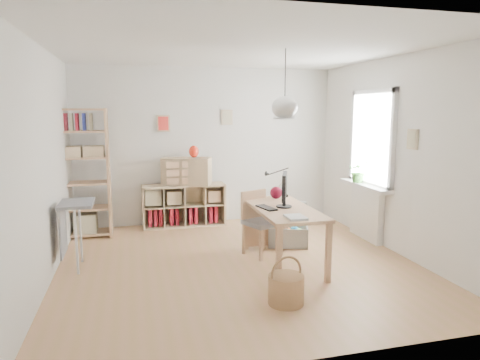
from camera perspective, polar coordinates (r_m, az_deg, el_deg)
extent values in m
plane|color=tan|center=(5.65, -0.24, -11.10)|extent=(4.50, 4.50, 0.00)
plane|color=white|center=(7.53, -4.40, 4.53)|extent=(4.50, 0.00, 4.50)
plane|color=white|center=(3.22, 9.46, -1.82)|extent=(4.50, 0.00, 4.50)
plane|color=white|center=(5.27, -24.75, 1.72)|extent=(0.00, 4.50, 4.50)
plane|color=white|center=(6.26, 20.18, 3.06)|extent=(0.00, 4.50, 4.50)
plane|color=white|center=(5.35, -0.26, 17.16)|extent=(4.50, 4.50, 0.00)
cylinder|color=black|center=(5.33, 6.05, 13.46)|extent=(0.01, 0.01, 0.68)
ellipsoid|color=white|center=(5.32, 5.99, 9.59)|extent=(0.32, 0.32, 0.27)
cube|color=white|center=(6.74, 17.30, 5.31)|extent=(0.03, 1.00, 1.30)
cube|color=white|center=(6.28, 19.67, 4.93)|extent=(0.06, 0.08, 1.46)
cube|color=white|center=(7.20, 14.88, 5.63)|extent=(0.06, 0.08, 1.46)
cube|color=white|center=(6.72, 17.39, 11.18)|extent=(0.06, 1.16, 0.08)
cube|color=white|center=(6.81, 16.84, -0.49)|extent=(0.06, 1.16, 0.08)
cube|color=white|center=(6.89, 16.52, -4.28)|extent=(0.10, 0.80, 0.80)
cube|color=white|center=(6.78, 16.32, -0.77)|extent=(0.22, 1.20, 0.06)
cube|color=tan|center=(5.46, 5.76, -3.87)|extent=(0.70, 1.50, 0.04)
cube|color=tan|center=(4.83, 5.16, -10.24)|extent=(0.06, 0.06, 0.71)
cube|color=tan|center=(6.11, 0.79, -6.03)|extent=(0.06, 0.06, 0.71)
cube|color=tan|center=(5.05, 11.69, -9.51)|extent=(0.06, 0.06, 0.71)
cube|color=tan|center=(6.28, 6.11, -5.64)|extent=(0.06, 0.06, 0.71)
cube|color=#D5B58C|center=(7.49, -7.41, -5.93)|extent=(1.40, 0.38, 0.03)
cube|color=#D5B58C|center=(7.34, -7.52, -0.72)|extent=(1.40, 0.38, 0.03)
cube|color=#D5B58C|center=(7.36, -12.78, -3.59)|extent=(0.03, 0.38, 0.72)
cube|color=#D5B58C|center=(7.51, -2.26, -3.10)|extent=(0.03, 0.38, 0.72)
cube|color=#D5B58C|center=(7.58, -7.63, -3.07)|extent=(1.40, 0.02, 0.72)
cube|color=maroon|center=(7.42, -11.92, -4.80)|extent=(0.06, 0.26, 0.30)
cube|color=maroon|center=(7.42, -11.23, -4.77)|extent=(0.05, 0.26, 0.30)
cube|color=maroon|center=(7.43, -10.61, -4.74)|extent=(0.05, 0.26, 0.30)
cube|color=maroon|center=(7.44, -9.14, -4.68)|extent=(0.05, 0.26, 0.30)
cube|color=maroon|center=(7.45, -8.45, -4.65)|extent=(0.05, 0.26, 0.30)
cube|color=maroon|center=(7.47, -6.69, -4.56)|extent=(0.06, 0.26, 0.30)
cube|color=maroon|center=(7.48, -6.01, -4.53)|extent=(0.06, 0.26, 0.30)
cube|color=maroon|center=(7.52, -4.04, -4.42)|extent=(0.06, 0.26, 0.30)
cube|color=maroon|center=(7.54, -3.37, -4.39)|extent=(0.05, 0.26, 0.30)
cube|color=tan|center=(7.10, -23.25, 0.68)|extent=(0.04, 0.38, 2.00)
cube|color=tan|center=(7.02, -17.11, 0.93)|extent=(0.04, 0.38, 2.00)
cube|color=tan|center=(7.24, -19.78, -6.65)|extent=(0.76, 0.38, 0.03)
cube|color=tan|center=(7.14, -19.95, -3.56)|extent=(0.76, 0.38, 0.03)
cube|color=tan|center=(7.07, -20.13, -0.39)|extent=(0.76, 0.38, 0.03)
cube|color=tan|center=(7.02, -20.31, 2.83)|extent=(0.76, 0.38, 0.03)
cube|color=tan|center=(6.99, -20.49, 6.09)|extent=(0.76, 0.38, 0.03)
cube|color=tan|center=(6.98, -20.65, 8.79)|extent=(0.76, 0.38, 0.03)
cube|color=#283396|center=(7.02, -22.85, 7.15)|extent=(0.04, 0.18, 0.26)
cube|color=maroon|center=(7.01, -22.20, 7.18)|extent=(0.04, 0.18, 0.26)
cube|color=#C3BA95|center=(7.00, -21.54, 7.22)|extent=(0.04, 0.18, 0.26)
cube|color=maroon|center=(6.99, -20.89, 7.26)|extent=(0.04, 0.18, 0.26)
cube|color=#283396|center=(6.98, -20.07, 7.30)|extent=(0.04, 0.18, 0.26)
cube|color=#C3BA95|center=(6.97, -19.24, 7.34)|extent=(0.04, 0.18, 0.26)
cube|color=gray|center=(5.65, -20.97, -2.95)|extent=(0.40, 0.55, 0.04)
cylinder|color=white|center=(5.54, -20.98, -7.67)|extent=(0.03, 0.03, 0.82)
cylinder|color=white|center=(5.96, -20.50, -6.47)|extent=(0.03, 0.03, 0.82)
cube|color=gray|center=(5.75, -22.57, -6.23)|extent=(0.02, 0.50, 0.62)
cube|color=gray|center=(5.86, 3.01, -5.66)|extent=(0.56, 0.56, 0.06)
cube|color=tan|center=(5.68, 2.80, -8.70)|extent=(0.05, 0.05, 0.43)
cube|color=tan|center=(5.95, 0.49, -7.86)|extent=(0.05, 0.05, 0.43)
cube|color=tan|center=(5.92, 5.51, -8.00)|extent=(0.05, 0.05, 0.43)
cube|color=tan|center=(6.18, 3.17, -7.24)|extent=(0.05, 0.05, 0.43)
cube|color=tan|center=(5.95, 1.81, -3.21)|extent=(0.40, 0.20, 0.39)
cylinder|color=olive|center=(4.54, 6.15, -14.32)|extent=(0.37, 0.37, 0.30)
torus|color=olive|center=(4.47, 6.19, -12.29)|extent=(0.37, 0.11, 0.37)
cube|color=silver|center=(6.43, 6.39, -8.52)|extent=(0.67, 0.56, 0.02)
cube|color=silver|center=(6.39, 3.94, -7.31)|extent=(0.15, 0.37, 0.29)
cube|color=silver|center=(6.40, 8.89, -7.37)|extent=(0.15, 0.37, 0.29)
cube|color=silver|center=(6.21, 6.44, -7.84)|extent=(0.54, 0.21, 0.29)
cube|color=silver|center=(6.56, 6.39, -6.89)|extent=(0.54, 0.21, 0.29)
cube|color=silver|center=(6.66, 6.41, -4.23)|extent=(0.60, 0.37, 0.36)
sphere|color=yellow|center=(6.31, 5.18, -6.89)|extent=(0.13, 0.13, 0.13)
sphere|color=#1771A3|center=(6.42, 7.30, -6.65)|extent=(0.13, 0.13, 0.13)
sphere|color=#B54E16|center=(6.35, 6.25, -6.80)|extent=(0.13, 0.13, 0.13)
sphere|color=green|center=(6.30, 7.87, -6.97)|extent=(0.13, 0.13, 0.13)
cylinder|color=black|center=(5.47, 5.88, -3.52)|extent=(0.20, 0.20, 0.02)
cylinder|color=black|center=(5.46, 5.89, -2.96)|extent=(0.05, 0.05, 0.09)
cube|color=black|center=(5.42, 5.93, -0.80)|extent=(0.23, 0.48, 0.33)
cube|color=black|center=(5.38, 3.55, -3.71)|extent=(0.20, 0.36, 0.02)
cylinder|color=black|center=(6.11, 6.18, -2.11)|extent=(0.05, 0.05, 0.04)
cylinder|color=black|center=(6.07, 6.21, -0.46)|extent=(0.01, 0.01, 0.36)
cone|color=black|center=(5.88, 3.74, 0.83)|extent=(0.09, 0.06, 0.08)
sphere|color=#4F0A1C|center=(5.96, 4.84, -1.70)|extent=(0.17, 0.17, 0.17)
cube|color=white|center=(4.92, 7.42, -4.95)|extent=(0.21, 0.26, 0.03)
cube|color=#D5B58C|center=(7.31, -7.11, 1.18)|extent=(0.88, 0.63, 0.46)
ellipsoid|color=#AD1D0E|center=(7.28, -6.18, 3.79)|extent=(0.17, 0.17, 0.20)
imported|color=#356F29|center=(6.87, 15.57, 1.12)|extent=(0.40, 0.37, 0.35)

